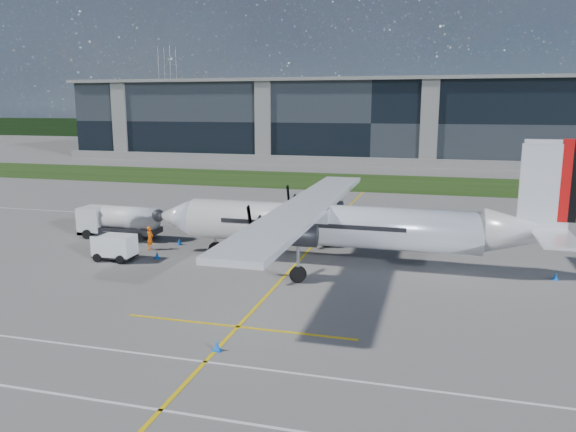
{
  "coord_description": "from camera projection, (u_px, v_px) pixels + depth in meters",
  "views": [
    {
      "loc": [
        12.3,
        -30.57,
        10.83
      ],
      "look_at": [
        2.06,
        6.88,
        3.08
      ],
      "focal_mm": 35.0,
      "sensor_mm": 36.0,
      "label": 1
    }
  ],
  "objects": [
    {
      "name": "ground",
      "position": [
        340.0,
        190.0,
        72.06
      ],
      "size": [
        400.0,
        400.0,
        0.0
      ],
      "primitive_type": "plane",
      "color": "#5F5C5A",
      "rests_on": "ground"
    },
    {
      "name": "grass_strip",
      "position": [
        350.0,
        182.0,
        79.62
      ],
      "size": [
        400.0,
        18.0,
        0.04
      ],
      "primitive_type": "cube",
      "color": "#1C340E",
      "rests_on": "ground"
    },
    {
      "name": "terminal_building",
      "position": [
        377.0,
        122.0,
        108.43
      ],
      "size": [
        120.0,
        20.0,
        15.0
      ],
      "primitive_type": "cube",
      "color": "black",
      "rests_on": "ground"
    },
    {
      "name": "tree_line",
      "position": [
        400.0,
        131.0,
        166.07
      ],
      "size": [
        400.0,
        6.0,
        6.0
      ],
      "primitive_type": "cube",
      "color": "black",
      "rests_on": "ground"
    },
    {
      "name": "pylon_west",
      "position": [
        168.0,
        92.0,
        193.86
      ],
      "size": [
        9.0,
        4.6,
        30.0
      ],
      "primitive_type": null,
      "color": "gray",
      "rests_on": "ground"
    },
    {
      "name": "yellow_taxiway_centerline",
      "position": [
        311.0,
        248.0,
        42.9
      ],
      "size": [
        0.2,
        70.0,
        0.01
      ],
      "primitive_type": "cube",
      "color": "yellow",
      "rests_on": "ground"
    },
    {
      "name": "white_lane_line",
      "position": [
        88.0,
        399.0,
        20.97
      ],
      "size": [
        90.0,
        0.15,
        0.01
      ],
      "primitive_type": "cube",
      "color": "white",
      "rests_on": "ground"
    },
    {
      "name": "turboprop_aircraft",
      "position": [
        345.0,
        202.0,
        37.6
      ],
      "size": [
        28.32,
        29.37,
        8.81
      ],
      "primitive_type": null,
      "color": "silver",
      "rests_on": "ground"
    },
    {
      "name": "fuel_tanker_truck",
      "position": [
        114.0,
        222.0,
        46.07
      ],
      "size": [
        7.13,
        2.32,
        2.67
      ],
      "primitive_type": null,
      "color": "silver",
      "rests_on": "ground"
    },
    {
      "name": "baggage_tug",
      "position": [
        115.0,
        247.0,
        39.55
      ],
      "size": [
        3.01,
        1.81,
        1.81
      ],
      "primitive_type": null,
      "color": "white",
      "rests_on": "ground"
    },
    {
      "name": "ground_crew_person",
      "position": [
        150.0,
        236.0,
        42.32
      ],
      "size": [
        0.62,
        0.85,
        2.06
      ],
      "primitive_type": "imported",
      "rotation": [
        0.0,
        0.0,
        1.55
      ],
      "color": "#F25907",
      "rests_on": "ground"
    },
    {
      "name": "safety_cone_tail",
      "position": [
        556.0,
        276.0,
        35.17
      ],
      "size": [
        0.36,
        0.36,
        0.5
      ],
      "primitive_type": "cone",
      "color": "blue",
      "rests_on": "ground"
    },
    {
      "name": "safety_cone_portwing",
      "position": [
        217.0,
        345.0,
        25.03
      ],
      "size": [
        0.36,
        0.36,
        0.5
      ],
      "primitive_type": "cone",
      "color": "blue",
      "rests_on": "ground"
    },
    {
      "name": "safety_cone_nose_stbd",
      "position": [
        179.0,
        242.0,
        43.96
      ],
      "size": [
        0.36,
        0.36,
        0.5
      ],
      "primitive_type": "cone",
      "color": "blue",
      "rests_on": "ground"
    },
    {
      "name": "safety_cone_nose_port",
      "position": [
        157.0,
        255.0,
        40.05
      ],
      "size": [
        0.36,
        0.36,
        0.5
      ],
      "primitive_type": "cone",
      "color": "blue",
      "rests_on": "ground"
    },
    {
      "name": "safety_cone_stbdwing",
      "position": [
        338.0,
        219.0,
        52.45
      ],
      "size": [
        0.36,
        0.36,
        0.5
      ],
      "primitive_type": "cone",
      "color": "blue",
      "rests_on": "ground"
    }
  ]
}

